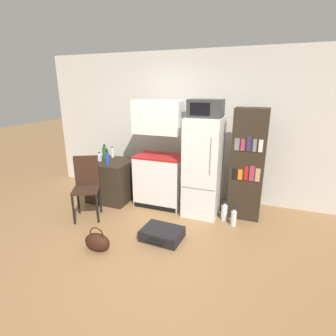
{
  "coord_description": "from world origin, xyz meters",
  "views": [
    {
      "loc": [
        1.37,
        -2.77,
        2.06
      ],
      "look_at": [
        -0.01,
        0.85,
        0.86
      ],
      "focal_mm": 28.0,
      "sensor_mm": 36.0,
      "label": 1
    }
  ],
  "objects_px": {
    "bottle_green_tall": "(105,153)",
    "suitcase_large_flat": "(162,234)",
    "microwave": "(206,108)",
    "bottle_clear_short": "(100,157)",
    "bottle_milk_white": "(112,153)",
    "water_bottle_front": "(234,218)",
    "bottle_olive_oil": "(107,157)",
    "water_bottle_middle": "(224,212)",
    "side_table": "(112,180)",
    "bottle_blue_soda": "(107,159)",
    "chair": "(87,182)",
    "handbag": "(97,242)",
    "bookshelf": "(248,165)",
    "kitchen_hutch": "(160,160)",
    "refrigerator": "(203,167)"
  },
  "relations": [
    {
      "from": "bottle_clear_short",
      "to": "microwave",
      "type": "bearing_deg",
      "value": 3.26
    },
    {
      "from": "bookshelf",
      "to": "chair",
      "type": "bearing_deg",
      "value": -158.79
    },
    {
      "from": "side_table",
      "to": "water_bottle_front",
      "type": "height_order",
      "value": "side_table"
    },
    {
      "from": "microwave",
      "to": "chair",
      "type": "distance_m",
      "value": 2.23
    },
    {
      "from": "kitchen_hutch",
      "to": "suitcase_large_flat",
      "type": "relative_size",
      "value": 3.21
    },
    {
      "from": "bottle_milk_white",
      "to": "suitcase_large_flat",
      "type": "xyz_separation_m",
      "value": [
        1.55,
        -1.24,
        -0.76
      ]
    },
    {
      "from": "bottle_blue_soda",
      "to": "chair",
      "type": "bearing_deg",
      "value": -95.83
    },
    {
      "from": "side_table",
      "to": "handbag",
      "type": "bearing_deg",
      "value": -64.71
    },
    {
      "from": "bottle_blue_soda",
      "to": "handbag",
      "type": "distance_m",
      "value": 1.65
    },
    {
      "from": "suitcase_large_flat",
      "to": "bottle_blue_soda",
      "type": "bearing_deg",
      "value": 153.76
    },
    {
      "from": "microwave",
      "to": "bookshelf",
      "type": "relative_size",
      "value": 0.29
    },
    {
      "from": "kitchen_hutch",
      "to": "bottle_green_tall",
      "type": "xyz_separation_m",
      "value": [
        -1.14,
        0.01,
        0.02
      ]
    },
    {
      "from": "bottle_milk_white",
      "to": "chair",
      "type": "relative_size",
      "value": 0.21
    },
    {
      "from": "bottle_blue_soda",
      "to": "bottle_milk_white",
      "type": "height_order",
      "value": "bottle_blue_soda"
    },
    {
      "from": "kitchen_hutch",
      "to": "bottle_milk_white",
      "type": "relative_size",
      "value": 8.85
    },
    {
      "from": "bottle_clear_short",
      "to": "bottle_milk_white",
      "type": "bearing_deg",
      "value": 76.75
    },
    {
      "from": "suitcase_large_flat",
      "to": "water_bottle_front",
      "type": "xyz_separation_m",
      "value": [
        0.89,
        0.75,
        0.05
      ]
    },
    {
      "from": "kitchen_hutch",
      "to": "refrigerator",
      "type": "distance_m",
      "value": 0.8
    },
    {
      "from": "kitchen_hutch",
      "to": "bottle_blue_soda",
      "type": "distance_m",
      "value": 0.93
    },
    {
      "from": "handbag",
      "to": "bottle_blue_soda",
      "type": "bearing_deg",
      "value": 116.65
    },
    {
      "from": "handbag",
      "to": "bottle_olive_oil",
      "type": "bearing_deg",
      "value": 116.98
    },
    {
      "from": "bottle_olive_oil",
      "to": "suitcase_large_flat",
      "type": "bearing_deg",
      "value": -31.46
    },
    {
      "from": "kitchen_hutch",
      "to": "bottle_milk_white",
      "type": "distance_m",
      "value": 1.08
    },
    {
      "from": "bottle_green_tall",
      "to": "suitcase_large_flat",
      "type": "relative_size",
      "value": 0.48
    },
    {
      "from": "side_table",
      "to": "bottle_milk_white",
      "type": "relative_size",
      "value": 3.62
    },
    {
      "from": "microwave",
      "to": "bookshelf",
      "type": "distance_m",
      "value": 1.11
    },
    {
      "from": "kitchen_hutch",
      "to": "water_bottle_middle",
      "type": "xyz_separation_m",
      "value": [
        1.2,
        -0.2,
        -0.7
      ]
    },
    {
      "from": "bottle_blue_soda",
      "to": "suitcase_large_flat",
      "type": "relative_size",
      "value": 0.44
    },
    {
      "from": "bottle_olive_oil",
      "to": "chair",
      "type": "height_order",
      "value": "chair"
    },
    {
      "from": "bottle_milk_white",
      "to": "refrigerator",
      "type": "bearing_deg",
      "value": -6.45
    },
    {
      "from": "refrigerator",
      "to": "chair",
      "type": "bearing_deg",
      "value": -155.03
    },
    {
      "from": "bottle_olive_oil",
      "to": "suitcase_large_flat",
      "type": "distance_m",
      "value": 1.83
    },
    {
      "from": "suitcase_large_flat",
      "to": "water_bottle_front",
      "type": "height_order",
      "value": "water_bottle_front"
    },
    {
      "from": "bottle_olive_oil",
      "to": "bottle_milk_white",
      "type": "relative_size",
      "value": 1.18
    },
    {
      "from": "bottle_milk_white",
      "to": "water_bottle_middle",
      "type": "height_order",
      "value": "bottle_milk_white"
    },
    {
      "from": "bottle_olive_oil",
      "to": "water_bottle_middle",
      "type": "relative_size",
      "value": 0.78
    },
    {
      "from": "refrigerator",
      "to": "water_bottle_front",
      "type": "xyz_separation_m",
      "value": [
        0.57,
        -0.29,
        -0.68
      ]
    },
    {
      "from": "kitchen_hutch",
      "to": "bottle_green_tall",
      "type": "height_order",
      "value": "kitchen_hutch"
    },
    {
      "from": "bookshelf",
      "to": "bottle_clear_short",
      "type": "distance_m",
      "value": 2.64
    },
    {
      "from": "chair",
      "to": "water_bottle_front",
      "type": "bearing_deg",
      "value": -15.14
    },
    {
      "from": "microwave",
      "to": "bottle_clear_short",
      "type": "height_order",
      "value": "microwave"
    },
    {
      "from": "chair",
      "to": "water_bottle_middle",
      "type": "height_order",
      "value": "chair"
    },
    {
      "from": "side_table",
      "to": "suitcase_large_flat",
      "type": "relative_size",
      "value": 1.31
    },
    {
      "from": "bookshelf",
      "to": "chair",
      "type": "xyz_separation_m",
      "value": [
        -2.41,
        -0.94,
        -0.29
      ]
    },
    {
      "from": "bottle_milk_white",
      "to": "handbag",
      "type": "height_order",
      "value": "bottle_milk_white"
    },
    {
      "from": "kitchen_hutch",
      "to": "handbag",
      "type": "relative_size",
      "value": 5.16
    },
    {
      "from": "bottle_green_tall",
      "to": "handbag",
      "type": "height_order",
      "value": "bottle_green_tall"
    },
    {
      "from": "side_table",
      "to": "bottle_clear_short",
      "type": "bearing_deg",
      "value": -164.68
    },
    {
      "from": "bookshelf",
      "to": "handbag",
      "type": "relative_size",
      "value": 4.91
    },
    {
      "from": "kitchen_hutch",
      "to": "microwave",
      "type": "xyz_separation_m",
      "value": [
        0.8,
        -0.05,
        0.91
      ]
    }
  ]
}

